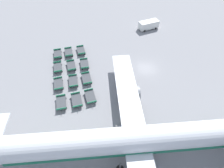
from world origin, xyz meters
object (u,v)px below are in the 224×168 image
baggage_dolly_row_near_col_a (58,54)px  baggage_dolly_row_near_col_d (61,103)px  baggage_dolly_row_mid_a_col_c (73,81)px  baggage_dolly_row_mid_b_col_d (90,97)px  baggage_dolly_row_mid_b_col_b (84,64)px  baggage_dolly_row_mid_a_col_d (77,100)px  airplane (144,139)px  baggage_dolly_row_mid_b_col_a (81,51)px  baggage_dolly_row_mid_a_col_a (69,52)px  baggage_dolly_row_mid_a_col_b (71,66)px  service_van (149,25)px  baggage_dolly_row_near_col_c (58,84)px  baggage_dolly_row_mid_b_col_c (87,79)px  baggage_dolly_row_near_col_b (58,67)px

baggage_dolly_row_near_col_a → baggage_dolly_row_near_col_d: (13.96, 2.85, 0.00)m
baggage_dolly_row_mid_a_col_c → baggage_dolly_row_mid_b_col_d: bearing=41.1°
baggage_dolly_row_mid_b_col_b → baggage_dolly_row_mid_b_col_d: size_ratio=1.00×
baggage_dolly_row_mid_b_col_b → baggage_dolly_row_mid_b_col_d: bearing=10.0°
baggage_dolly_row_near_col_a → baggage_dolly_row_mid_a_col_d: 14.62m
airplane → baggage_dolly_row_mid_b_col_a: size_ratio=11.68×
baggage_dolly_row_mid_a_col_a → baggage_dolly_row_mid_b_col_b: (4.28, 3.89, 0.00)m
baggage_dolly_row_mid_a_col_a → baggage_dolly_row_mid_a_col_d: (14.06, 3.08, 0.00)m
airplane → baggage_dolly_row_mid_b_col_b: airplane is taller
baggage_dolly_row_mid_a_col_d → baggage_dolly_row_near_col_d: bearing=-81.0°
baggage_dolly_row_mid_a_col_b → service_van: bearing=127.7°
baggage_dolly_row_mid_a_col_a → baggage_dolly_row_mid_a_col_c: (9.34, 1.99, 0.00)m
baggage_dolly_row_mid_a_col_a → baggage_dolly_row_near_col_c: bearing=-4.7°
baggage_dolly_row_near_col_c → baggage_dolly_row_mid_a_col_b: 5.53m
baggage_dolly_row_near_col_a → baggage_dolly_row_mid_b_col_a: (-1.09, 5.25, 0.00)m
baggage_dolly_row_mid_b_col_b → baggage_dolly_row_mid_b_col_c: 4.51m
baggage_dolly_row_mid_a_col_c → baggage_dolly_row_mid_b_col_c: 2.67m
baggage_dolly_row_mid_b_col_a → baggage_dolly_row_mid_b_col_b: bearing=12.7°
airplane → baggage_dolly_row_mid_b_col_d: (-9.81, -7.83, -2.74)m
baggage_dolly_row_mid_a_col_b → baggage_dolly_row_near_col_a: bearing=-139.7°
airplane → baggage_dolly_row_mid_a_col_c: (-13.82, -11.33, -2.74)m
baggage_dolly_row_mid_b_col_b → baggage_dolly_row_mid_a_col_a: bearing=-137.7°
baggage_dolly_row_mid_b_col_c → baggage_dolly_row_mid_b_col_b: bearing=-171.0°
airplane → baggage_dolly_row_mid_a_col_c: 18.08m
baggage_dolly_row_near_col_b → baggage_dolly_row_near_col_d: size_ratio=1.00×
baggage_dolly_row_mid_a_col_c → baggage_dolly_row_mid_b_col_b: same height
airplane → baggage_dolly_row_mid_b_col_a: (-23.73, -10.53, -2.74)m
baggage_dolly_row_near_col_c → baggage_dolly_row_mid_b_col_b: 7.33m
baggage_dolly_row_near_col_a → baggage_dolly_row_mid_b_col_d: bearing=31.8°
airplane → baggage_dolly_row_mid_a_col_d: 13.98m
baggage_dolly_row_near_col_d → baggage_dolly_row_mid_b_col_a: 15.24m
baggage_dolly_row_mid_b_col_b → baggage_dolly_row_mid_a_col_b: bearing=-80.9°
service_van → baggage_dolly_row_mid_a_col_d: (24.42, -17.55, -0.71)m
service_van → baggage_dolly_row_mid_b_col_c: 24.94m
airplane → baggage_dolly_row_near_col_d: size_ratio=11.69×
baggage_dolly_row_mid_a_col_c → baggage_dolly_row_mid_b_col_b: size_ratio=1.00×
airplane → baggage_dolly_row_mid_b_col_b: size_ratio=11.71×
baggage_dolly_row_mid_a_col_d → baggage_dolly_row_mid_b_col_a: 14.63m
airplane → baggage_dolly_row_near_col_a: airplane is taller
baggage_dolly_row_near_col_b → baggage_dolly_row_mid_a_col_b: same height
baggage_dolly_row_mid_a_col_d → baggage_dolly_row_mid_b_col_c: (-5.32, 1.51, 0.00)m
baggage_dolly_row_near_col_b → baggage_dolly_row_mid_a_col_c: 5.62m
service_van → baggage_dolly_row_near_col_c: service_van is taller
baggage_dolly_row_near_col_c → baggage_dolly_row_mid_b_col_c: size_ratio=1.00×
baggage_dolly_row_mid_b_col_d → baggage_dolly_row_near_col_a: bearing=-148.2°
airplane → baggage_dolly_row_mid_a_col_c: airplane is taller
baggage_dolly_row_mid_a_col_d → baggage_dolly_row_mid_b_col_b: bearing=175.3°
airplane → baggage_dolly_row_near_col_c: (-13.25, -14.14, -2.74)m
service_van → baggage_dolly_row_mid_a_col_b: service_van is taller
baggage_dolly_row_mid_b_col_d → airplane: bearing=38.6°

